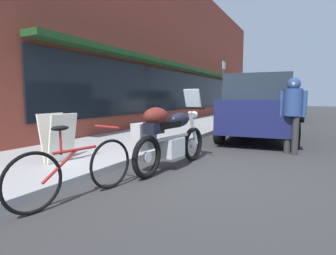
{
  "coord_description": "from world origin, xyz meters",
  "views": [
    {
      "loc": [
        -4.15,
        -1.57,
        1.25
      ],
      "look_at": [
        0.33,
        0.75,
        0.7
      ],
      "focal_mm": 29.48,
      "sensor_mm": 36.0,
      "label": 1
    }
  ],
  "objects_px": {
    "touring_motorcycle": "(167,135)",
    "sandwich_board_sign": "(58,138)",
    "parked_car_down_block": "(284,103)",
    "parked_minivan": "(261,107)",
    "parked_bicycle": "(76,170)",
    "pedestrian_walking": "(293,106)",
    "parking_sign_pole": "(223,87)"
  },
  "relations": [
    {
      "from": "pedestrian_walking",
      "to": "sandwich_board_sign",
      "type": "distance_m",
      "value": 4.84
    },
    {
      "from": "sandwich_board_sign",
      "to": "parked_minivan",
      "type": "bearing_deg",
      "value": -26.08
    },
    {
      "from": "pedestrian_walking",
      "to": "sandwich_board_sign",
      "type": "relative_size",
      "value": 1.97
    },
    {
      "from": "parked_bicycle",
      "to": "sandwich_board_sign",
      "type": "distance_m",
      "value": 1.74
    },
    {
      "from": "sandwich_board_sign",
      "to": "parking_sign_pole",
      "type": "relative_size",
      "value": 0.31
    },
    {
      "from": "parking_sign_pole",
      "to": "parked_car_down_block",
      "type": "relative_size",
      "value": 0.62
    },
    {
      "from": "parked_bicycle",
      "to": "parked_minivan",
      "type": "xyz_separation_m",
      "value": [
        6.26,
        -1.16,
        0.6
      ]
    },
    {
      "from": "parked_bicycle",
      "to": "parking_sign_pole",
      "type": "xyz_separation_m",
      "value": [
        10.07,
        1.11,
        1.37
      ]
    },
    {
      "from": "parked_bicycle",
      "to": "parked_car_down_block",
      "type": "distance_m",
      "value": 14.44
    },
    {
      "from": "parked_bicycle",
      "to": "pedestrian_walking",
      "type": "bearing_deg",
      "value": -27.14
    },
    {
      "from": "touring_motorcycle",
      "to": "parked_minivan",
      "type": "bearing_deg",
      "value": -10.36
    },
    {
      "from": "touring_motorcycle",
      "to": "pedestrian_walking",
      "type": "relative_size",
      "value": 1.26
    },
    {
      "from": "touring_motorcycle",
      "to": "parked_minivan",
      "type": "xyz_separation_m",
      "value": [
        4.5,
        -0.82,
        0.36
      ]
    },
    {
      "from": "touring_motorcycle",
      "to": "pedestrian_walking",
      "type": "distance_m",
      "value": 3.07
    },
    {
      "from": "pedestrian_walking",
      "to": "sandwich_board_sign",
      "type": "height_order",
      "value": "pedestrian_walking"
    },
    {
      "from": "parking_sign_pole",
      "to": "parked_bicycle",
      "type": "bearing_deg",
      "value": -173.73
    },
    {
      "from": "parked_minivan",
      "to": "parking_sign_pole",
      "type": "bearing_deg",
      "value": 30.76
    },
    {
      "from": "parked_minivan",
      "to": "pedestrian_walking",
      "type": "height_order",
      "value": "parked_minivan"
    },
    {
      "from": "pedestrian_walking",
      "to": "touring_motorcycle",
      "type": "bearing_deg",
      "value": 143.34
    },
    {
      "from": "parked_minivan",
      "to": "sandwich_board_sign",
      "type": "distance_m",
      "value": 5.9
    },
    {
      "from": "parked_car_down_block",
      "to": "parked_bicycle",
      "type": "bearing_deg",
      "value": 175.35
    },
    {
      "from": "sandwich_board_sign",
      "to": "parked_car_down_block",
      "type": "relative_size",
      "value": 0.19
    },
    {
      "from": "pedestrian_walking",
      "to": "parked_car_down_block",
      "type": "bearing_deg",
      "value": 5.5
    },
    {
      "from": "touring_motorcycle",
      "to": "parked_minivan",
      "type": "distance_m",
      "value": 4.59
    },
    {
      "from": "touring_motorcycle",
      "to": "parked_bicycle",
      "type": "xyz_separation_m",
      "value": [
        -1.76,
        0.34,
        -0.24
      ]
    },
    {
      "from": "sandwich_board_sign",
      "to": "parked_car_down_block",
      "type": "bearing_deg",
      "value": -10.96
    },
    {
      "from": "parked_minivan",
      "to": "touring_motorcycle",
      "type": "bearing_deg",
      "value": 169.64
    },
    {
      "from": "parking_sign_pole",
      "to": "pedestrian_walking",
      "type": "bearing_deg",
      "value": -150.98
    },
    {
      "from": "parked_bicycle",
      "to": "parked_car_down_block",
      "type": "xyz_separation_m",
      "value": [
        14.39,
        -1.17,
        0.53
      ]
    },
    {
      "from": "parked_minivan",
      "to": "sandwich_board_sign",
      "type": "relative_size",
      "value": 5.44
    },
    {
      "from": "touring_motorcycle",
      "to": "sandwich_board_sign",
      "type": "distance_m",
      "value": 1.93
    },
    {
      "from": "parked_minivan",
      "to": "parked_car_down_block",
      "type": "bearing_deg",
      "value": -0.07
    }
  ]
}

